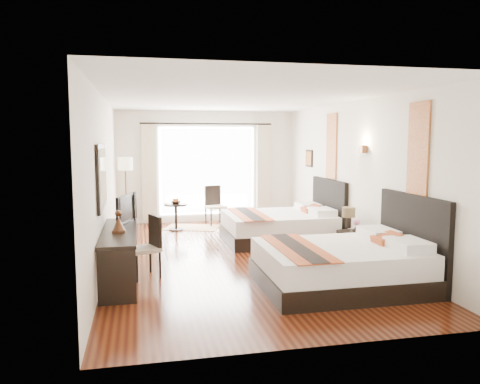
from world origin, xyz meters
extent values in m
cube|color=#38120A|center=(0.00, 0.00, -0.01)|extent=(4.50, 7.50, 0.01)
cube|color=white|center=(0.00, 0.00, 2.79)|extent=(4.50, 7.50, 0.02)
cube|color=silver|center=(2.25, 0.00, 1.40)|extent=(0.01, 7.50, 2.80)
cube|color=silver|center=(-2.25, 0.00, 1.40)|extent=(0.01, 7.50, 2.80)
cube|color=silver|center=(0.00, 3.75, 1.40)|extent=(4.50, 0.01, 2.80)
cube|color=silver|center=(0.00, -3.75, 1.40)|extent=(4.50, 0.01, 2.80)
cube|color=white|center=(0.00, 3.73, 1.30)|extent=(2.40, 0.02, 2.20)
cube|color=white|center=(0.00, 3.67, 1.30)|extent=(2.30, 0.02, 2.10)
cube|color=#B9B08F|center=(-1.45, 3.63, 1.28)|extent=(0.35, 0.14, 2.35)
cube|color=#B9B08F|center=(1.45, 3.63, 1.28)|extent=(0.35, 0.14, 2.35)
cube|color=maroon|center=(2.23, -1.99, 1.95)|extent=(0.03, 0.50, 1.35)
cube|color=maroon|center=(2.23, 1.11, 1.95)|extent=(0.03, 0.50, 1.35)
cube|color=#412717|center=(2.19, -0.38, 1.92)|extent=(0.10, 0.14, 0.14)
cube|color=black|center=(-2.22, -0.99, 1.55)|extent=(0.04, 1.25, 0.95)
cube|color=white|center=(-2.19, -0.99, 1.55)|extent=(0.01, 1.12, 0.82)
cube|color=black|center=(1.05, -1.99, 0.14)|extent=(2.22, 1.73, 0.27)
cube|color=white|center=(1.05, -1.99, 0.43)|extent=(2.16, 1.69, 0.32)
cube|color=black|center=(2.20, -1.99, 0.65)|extent=(0.08, 1.73, 1.30)
cube|color=#964518|center=(0.43, -1.99, 0.60)|extent=(0.59, 1.79, 0.02)
cube|color=black|center=(1.08, 1.11, 0.13)|extent=(2.16, 1.68, 0.26)
cube|color=white|center=(1.08, 1.11, 0.42)|extent=(2.10, 1.64, 0.32)
cube|color=black|center=(2.20, 1.11, 0.63)|extent=(0.08, 1.68, 1.26)
cube|color=#964518|center=(0.48, 1.11, 0.59)|extent=(0.58, 1.74, 0.02)
cube|color=black|center=(2.01, -0.38, 0.22)|extent=(0.38, 0.47, 0.45)
cylinder|color=black|center=(1.99, -0.29, 0.60)|extent=(0.10, 0.10, 0.20)
cylinder|color=#453721|center=(1.99, -0.29, 0.79)|extent=(0.24, 0.24, 0.18)
imported|color=black|center=(2.01, -0.58, 0.57)|extent=(0.15, 0.15, 0.15)
cube|color=black|center=(-1.99, -0.99, 0.38)|extent=(0.50, 2.20, 0.76)
imported|color=black|center=(-1.97, -0.44, 0.99)|extent=(0.36, 0.81, 0.47)
cube|color=#C3B696|center=(-1.65, -0.92, 0.43)|extent=(0.56, 0.56, 0.06)
cube|color=black|center=(-1.47, -0.85, 0.69)|extent=(0.19, 0.39, 0.48)
cylinder|color=black|center=(-2.00, 3.13, 0.02)|extent=(0.25, 0.25, 0.03)
cylinder|color=#412717|center=(-2.00, 3.13, 0.74)|extent=(0.03, 0.03, 1.43)
cylinder|color=beige|center=(-2.00, 3.13, 1.53)|extent=(0.34, 0.34, 0.30)
cylinder|color=black|center=(-0.88, 2.71, 0.31)|extent=(0.54, 0.54, 0.62)
imported|color=#402617|center=(-0.88, 2.70, 0.65)|extent=(0.25, 0.25, 0.06)
cube|color=#C3B696|center=(0.13, 3.22, 0.44)|extent=(0.53, 0.53, 0.06)
cube|color=black|center=(0.08, 3.41, 0.71)|extent=(0.41, 0.14, 0.49)
cube|color=tan|center=(-0.49, 2.94, 0.01)|extent=(1.42, 1.18, 0.01)
camera|label=1|loc=(-1.68, -8.01, 2.09)|focal=35.00mm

